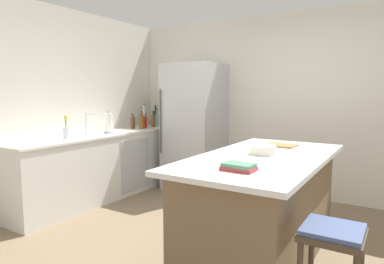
# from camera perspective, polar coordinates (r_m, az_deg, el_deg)

# --- Properties ---
(ground_plane) EXTENTS (7.20, 7.20, 0.00)m
(ground_plane) POSITION_cam_1_polar(r_m,az_deg,el_deg) (3.35, 2.44, -19.64)
(ground_plane) COLOR #7A664C
(wall_rear) EXTENTS (6.00, 0.10, 2.60)m
(wall_rear) POSITION_cam_1_polar(r_m,az_deg,el_deg) (5.09, 15.11, 4.36)
(wall_rear) COLOR silver
(wall_rear) RESTS_ON ground_plane
(wall_left) EXTENTS (0.10, 6.00, 2.60)m
(wall_left) POSITION_cam_1_polar(r_m,az_deg,el_deg) (4.72, -24.41, 3.83)
(wall_left) COLOR silver
(wall_left) RESTS_ON ground_plane
(counter_run_left) EXTENTS (0.64, 2.80, 0.91)m
(counter_run_left) POSITION_cam_1_polar(r_m,az_deg,el_deg) (4.99, -14.77, -5.43)
(counter_run_left) COLOR silver
(counter_run_left) RESTS_ON ground_plane
(kitchen_island) EXTENTS (1.00, 2.02, 0.93)m
(kitchen_island) POSITION_cam_1_polar(r_m,az_deg,el_deg) (3.17, 11.73, -12.11)
(kitchen_island) COLOR #7A6047
(kitchen_island) RESTS_ON ground_plane
(refrigerator) EXTENTS (0.79, 0.79, 1.91)m
(refrigerator) POSITION_cam_1_polar(r_m,az_deg,el_deg) (5.23, 0.44, 0.86)
(refrigerator) COLOR #B7BABF
(refrigerator) RESTS_ON ground_plane
(bar_stool) EXTENTS (0.36, 0.36, 0.68)m
(bar_stool) POSITION_cam_1_polar(r_m,az_deg,el_deg) (2.32, 22.45, -17.43)
(bar_stool) COLOR #473828
(bar_stool) RESTS_ON ground_plane
(sink_faucet) EXTENTS (0.15, 0.05, 0.30)m
(sink_faucet) POSITION_cam_1_polar(r_m,az_deg,el_deg) (4.79, -17.24, 1.41)
(sink_faucet) COLOR silver
(sink_faucet) RESTS_ON counter_run_left
(flower_vase) EXTENTS (0.08, 0.08, 0.29)m
(flower_vase) POSITION_cam_1_polar(r_m,az_deg,el_deg) (4.50, -20.34, 0.20)
(flower_vase) COLOR silver
(flower_vase) RESTS_ON counter_run_left
(paper_towel_roll) EXTENTS (0.14, 0.14, 0.31)m
(paper_towel_roll) POSITION_cam_1_polar(r_m,az_deg,el_deg) (4.93, -13.84, 1.37)
(paper_towel_roll) COLOR gray
(paper_towel_roll) RESTS_ON counter_run_left
(wine_bottle) EXTENTS (0.07, 0.07, 0.35)m
(wine_bottle) POSITION_cam_1_polar(r_m,az_deg,el_deg) (5.87, -6.12, 2.42)
(wine_bottle) COLOR #19381E
(wine_bottle) RESTS_ON counter_run_left
(gin_bottle) EXTENTS (0.08, 0.08, 0.29)m
(gin_bottle) POSITION_cam_1_polar(r_m,az_deg,el_deg) (5.73, -5.86, 2.03)
(gin_bottle) COLOR #8CB79E
(gin_bottle) RESTS_ON counter_run_left
(vinegar_bottle) EXTENTS (0.05, 0.05, 0.26)m
(vinegar_bottle) POSITION_cam_1_polar(r_m,az_deg,el_deg) (5.67, -6.57, 1.88)
(vinegar_bottle) COLOR #994C23
(vinegar_bottle) RESTS_ON counter_run_left
(soda_bottle) EXTENTS (0.07, 0.07, 0.38)m
(soda_bottle) POSITION_cam_1_polar(r_m,az_deg,el_deg) (5.66, -8.01, 2.36)
(soda_bottle) COLOR silver
(soda_bottle) RESTS_ON counter_run_left
(hot_sauce_bottle) EXTENTS (0.05, 0.05, 0.24)m
(hot_sauce_bottle) POSITION_cam_1_polar(r_m,az_deg,el_deg) (5.54, -7.77, 1.71)
(hot_sauce_bottle) COLOR red
(hot_sauce_bottle) RESTS_ON counter_run_left
(whiskey_bottle) EXTENTS (0.08, 0.08, 0.28)m
(whiskey_bottle) POSITION_cam_1_polar(r_m,az_deg,el_deg) (5.45, -8.41, 1.76)
(whiskey_bottle) COLOR brown
(whiskey_bottle) RESTS_ON counter_run_left
(syrup_bottle) EXTENTS (0.07, 0.07, 0.24)m
(syrup_bottle) POSITION_cam_1_polar(r_m,az_deg,el_deg) (5.46, -9.91, 1.54)
(syrup_bottle) COLOR #5B3319
(syrup_bottle) RESTS_ON counter_run_left
(cookbook_stack) EXTENTS (0.23, 0.17, 0.05)m
(cookbook_stack) POSITION_cam_1_polar(r_m,az_deg,el_deg) (2.44, 7.85, -5.83)
(cookbook_stack) COLOR #A83338
(cookbook_stack) RESTS_ON kitchen_island
(mixing_bowl) EXTENTS (0.23, 0.23, 0.08)m
(mixing_bowl) POSITION_cam_1_polar(r_m,az_deg,el_deg) (3.10, 11.79, -2.95)
(mixing_bowl) COLOR silver
(mixing_bowl) RESTS_ON kitchen_island
(cutting_board) EXTENTS (0.33, 0.25, 0.02)m
(cutting_board) POSITION_cam_1_polar(r_m,az_deg,el_deg) (3.62, 14.55, -2.16)
(cutting_board) COLOR #9E7042
(cutting_board) RESTS_ON kitchen_island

